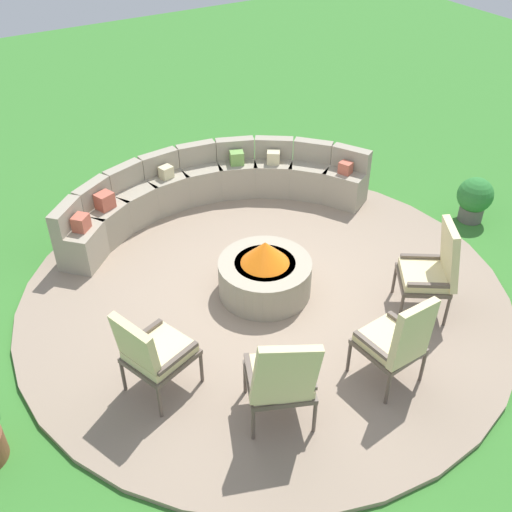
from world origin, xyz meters
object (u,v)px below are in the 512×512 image
Objects in this scene: lounge_chair_front_right at (281,378)px; lounge_chair_back_right at (434,268)px; lounge_chair_back_left at (397,340)px; lounge_chair_front_left at (152,352)px; fire_pit at (265,273)px; curved_stone_bench at (209,190)px; potted_plant_1 at (475,198)px.

lounge_chair_front_right is 0.99× the size of lounge_chair_back_right.
lounge_chair_back_left is at bearing 14.60° from lounge_chair_front_right.
lounge_chair_back_right reaches higher than lounge_chair_front_left.
lounge_chair_front_right is at bearing -117.08° from fire_pit.
lounge_chair_back_right is (1.15, -3.13, 0.25)m from curved_stone_bench.
lounge_chair_front_left is at bearing 146.64° from lounge_chair_back_left.
lounge_chair_back_left is at bearing -149.72° from potted_plant_1.
lounge_chair_back_right reaches higher than curved_stone_bench.
potted_plant_1 is at bearing 43.19° from lounge_chair_front_right.
lounge_chair_front_right reaches higher than lounge_chair_back_left.
lounge_chair_front_left is 5.09m from potted_plant_1.
curved_stone_bench is at bearing 53.92° from lounge_chair_back_right.
lounge_chair_front_right is (0.85, -0.90, 0.02)m from lounge_chair_front_left.
lounge_chair_back_left is at bearing -79.16° from fire_pit.
lounge_chair_back_right is at bearing -40.14° from fire_pit.
lounge_chair_front_right is 2.31m from lounge_chair_back_right.
lounge_chair_front_right reaches higher than potted_plant_1.
potted_plant_1 is (3.07, -2.01, -0.03)m from curved_stone_bench.
lounge_chair_back_right is at bearing 33.96° from lounge_chair_front_right.
lounge_chair_back_left is (0.08, -3.76, 0.23)m from curved_stone_bench.
lounge_chair_back_right is 2.24m from potted_plant_1.
lounge_chair_front_right is 1.21m from lounge_chair_back_left.
lounge_chair_front_left is at bearing -155.96° from fire_pit.
lounge_chair_back_left is at bearing -88.79° from curved_stone_bench.
fire_pit is 1.87m from lounge_chair_front_left.
potted_plant_1 is at bearing -1.29° from fire_pit.
lounge_chair_front_left is 0.96× the size of lounge_chair_back_left.
fire_pit is 0.25× the size of curved_stone_bench.
lounge_chair_front_right is at bearing -159.32° from potted_plant_1.
lounge_chair_front_left is 3.14m from lounge_chair_back_right.
lounge_chair_front_left is 1.61× the size of potted_plant_1.
curved_stone_bench is at bearing 123.96° from lounge_chair_front_left.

